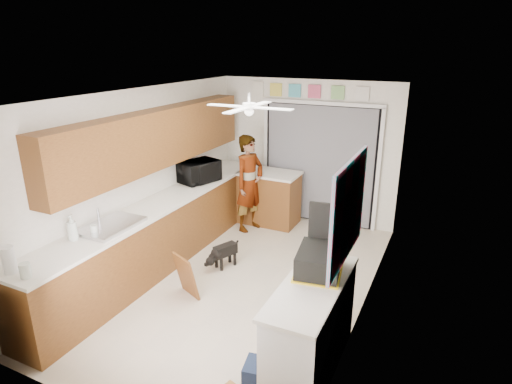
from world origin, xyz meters
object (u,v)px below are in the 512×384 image
(microwave, at_px, (199,171))
(suitcase, at_px, (319,261))
(dog, at_px, (226,254))
(navy_crate, at_px, (262,373))
(man, at_px, (249,183))
(paper_towel_roll, at_px, (9,260))
(soap_bottle, at_px, (72,228))

(microwave, xyz_separation_m, suitcase, (2.63, -1.96, -0.06))
(dog, bearing_deg, microwave, 162.69)
(microwave, relative_size, navy_crate, 1.91)
(suitcase, height_order, dog, suitcase)
(microwave, relative_size, suitcase, 1.14)
(navy_crate, distance_m, dog, 2.30)
(man, relative_size, dog, 3.42)
(suitcase, bearing_deg, paper_towel_roll, -163.27)
(paper_towel_roll, relative_size, dog, 0.56)
(paper_towel_roll, height_order, man, man)
(microwave, xyz_separation_m, navy_crate, (2.31, -2.60, -1.01))
(microwave, height_order, soap_bottle, microwave)
(suitcase, xyz_separation_m, man, (-2.01, 2.54, -0.23))
(microwave, xyz_separation_m, dog, (0.90, -0.78, -0.92))
(paper_towel_roll, height_order, navy_crate, paper_towel_roll)
(soap_bottle, height_order, suitcase, soap_bottle)
(navy_crate, bearing_deg, microwave, 131.62)
(paper_towel_roll, height_order, suitcase, paper_towel_roll)
(microwave, bearing_deg, dog, -112.80)
(suitcase, bearing_deg, soap_bottle, -178.38)
(suitcase, bearing_deg, dog, 136.72)
(paper_towel_roll, relative_size, man, 0.16)
(microwave, height_order, navy_crate, microwave)
(microwave, distance_m, dog, 1.51)
(man, bearing_deg, suitcase, -125.10)
(man, distance_m, dog, 1.52)
(navy_crate, distance_m, man, 3.67)
(soap_bottle, height_order, man, man)
(microwave, bearing_deg, soap_bottle, -164.34)
(paper_towel_roll, relative_size, navy_crate, 0.84)
(paper_towel_roll, bearing_deg, dog, 68.39)
(soap_bottle, height_order, paper_towel_roll, soap_bottle)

